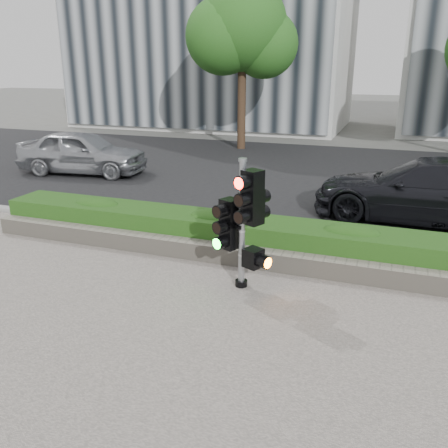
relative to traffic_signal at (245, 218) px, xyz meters
The scene contains 10 objects.
ground 1.62m from the traffic_signal, 84.96° to the right, with size 120.00×120.00×0.00m, color #51514C.
sidewalk 3.74m from the traffic_signal, 88.52° to the right, with size 16.00×11.00×0.03m, color #9E9389.
road 9.05m from the traffic_signal, 89.42° to the left, with size 60.00×13.00×0.02m, color black.
curb 2.43m from the traffic_signal, 87.53° to the left, with size 60.00×0.25×0.12m, color gray.
stone_wall 1.36m from the traffic_signal, 83.97° to the left, with size 12.00×0.32×0.34m, color gray.
hedge 1.75m from the traffic_signal, 86.55° to the left, with size 12.00×1.00×0.68m, color #3D7323.
tree_left 14.73m from the traffic_signal, 108.13° to the left, with size 4.61×4.03×7.34m.
traffic_signal is the anchor object (origin of this frame).
car_silver 10.33m from the traffic_signal, 140.32° to the left, with size 1.77×4.39×1.50m, color #A4A6AB.
car_dark 5.78m from the traffic_signal, 58.64° to the left, with size 2.13×5.25×1.52m, color black.
Camera 1 is at (2.09, -5.97, 3.60)m, focal length 38.00 mm.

